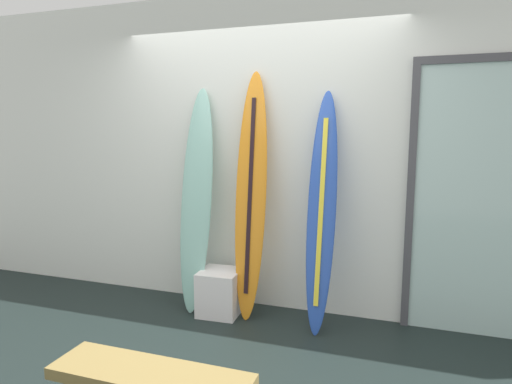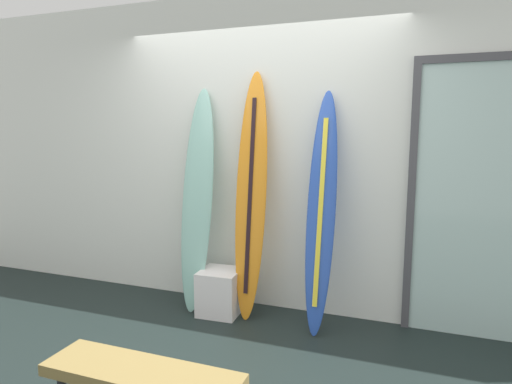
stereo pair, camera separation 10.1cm
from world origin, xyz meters
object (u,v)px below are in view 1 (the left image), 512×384
object	(u,v)px
bench	(151,383)
glass_door	(478,196)
surfboard_seafoam	(196,201)
surfboard_sunset	(251,197)
surfboard_cobalt	(322,213)
display_block_left	(220,292)

from	to	relation	value
bench	glass_door	bearing A→B (deg)	49.70
surfboard_seafoam	surfboard_sunset	world-z (taller)	surfboard_sunset
glass_door	surfboard_sunset	bearing A→B (deg)	-173.74
surfboard_cobalt	glass_door	world-z (taller)	glass_door
bench	surfboard_sunset	bearing A→B (deg)	93.35
surfboard_seafoam	display_block_left	xyz separation A→B (m)	(0.26, -0.08, -0.79)
surfboard_seafoam	display_block_left	world-z (taller)	surfboard_seafoam
surfboard_sunset	display_block_left	bearing A→B (deg)	-159.68
display_block_left	bench	xyz separation A→B (m)	(0.36, -1.69, 0.20)
surfboard_cobalt	glass_door	bearing A→B (deg)	11.93
surfboard_cobalt	bench	size ratio (longest dim) A/B	1.90
surfboard_seafoam	glass_door	world-z (taller)	glass_door
display_block_left	bench	size ratio (longest dim) A/B	0.38
display_block_left	surfboard_cobalt	bearing A→B (deg)	2.92
surfboard_seafoam	surfboard_sunset	bearing A→B (deg)	1.13
surfboard_seafoam	glass_door	size ratio (longest dim) A/B	0.92
surfboard_sunset	surfboard_cobalt	size ratio (longest dim) A/B	1.09
glass_door	surfboard_seafoam	bearing A→B (deg)	-174.88
display_block_left	glass_door	distance (m)	2.26
surfboard_seafoam	display_block_left	bearing A→B (deg)	-18.31
surfboard_seafoam	surfboard_sunset	size ratio (longest dim) A/B	0.94
glass_door	bench	size ratio (longest dim) A/B	2.13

